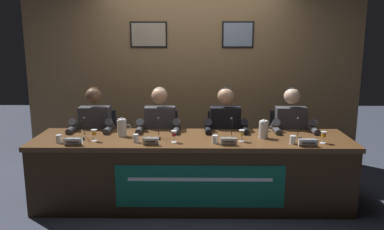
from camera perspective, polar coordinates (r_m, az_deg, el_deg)
name	(u,v)px	position (r m, az deg, el deg)	size (l,w,h in m)	color
ground_plane	(192,202)	(4.52, 0.00, -12.52)	(12.00, 12.00, 0.00)	#383D4C
wall_back_panelled	(193,74)	(5.50, 0.18, 5.99)	(4.62, 0.14, 2.60)	#937047
conference_table	(192,161)	(4.22, 0.00, -6.75)	(3.42, 0.82, 0.75)	brown
chair_far_left	(99,148)	(5.07, -13.33, -4.75)	(0.44, 0.45, 0.91)	black
panelist_far_left	(94,131)	(4.81, -14.05, -2.25)	(0.51, 0.48, 1.24)	black
nameplate_far_left	(73,142)	(4.14, -16.89, -3.71)	(0.19, 0.06, 0.08)	white
juice_glass_far_left	(94,133)	(4.23, -14.03, -2.57)	(0.06, 0.06, 0.12)	white
water_cup_far_left	(59,139)	(4.28, -18.77, -3.36)	(0.06, 0.06, 0.08)	silver
microphone_far_left	(83,132)	(4.36, -15.60, -2.38)	(0.06, 0.17, 0.22)	black
chair_center_left	(161,149)	(4.94, -4.47, -4.90)	(0.44, 0.45, 0.91)	black
panelist_center_left	(160,131)	(4.67, -4.74, -2.34)	(0.51, 0.48, 1.24)	black
nameplate_center_left	(151,141)	(4.00, -6.01, -3.79)	(0.16, 0.06, 0.08)	white
juice_glass_center_left	(174,134)	(4.06, -2.64, -2.81)	(0.06, 0.06, 0.12)	white
water_cup_center_left	(136,139)	(4.11, -8.16, -3.43)	(0.06, 0.06, 0.08)	silver
microphone_center_left	(158,132)	(4.22, -4.95, -2.45)	(0.06, 0.17, 0.22)	black
chair_center_right	(224,149)	(4.93, 4.65, -4.93)	(0.44, 0.45, 0.91)	black
panelist_center_right	(225,131)	(4.66, 4.87, -2.37)	(0.51, 0.48, 1.24)	black
nameplate_center_right	(229,141)	(3.99, 5.33, -3.82)	(0.17, 0.06, 0.08)	white
juice_glass_center_right	(242,133)	(4.12, 7.24, -2.68)	(0.06, 0.06, 0.12)	white
water_cup_center_right	(215,140)	(4.04, 3.34, -3.61)	(0.06, 0.06, 0.08)	silver
microphone_center_right	(232,132)	(4.22, 5.84, -2.48)	(0.06, 0.17, 0.22)	black
chair_far_right	(287,149)	(5.04, 13.57, -4.84)	(0.44, 0.45, 0.91)	black
panelist_far_right	(291,131)	(4.78, 14.25, -2.34)	(0.51, 0.48, 1.24)	black
nameplate_far_right	(308,143)	(4.09, 16.51, -3.85)	(0.19, 0.06, 0.08)	white
juice_glass_far_right	(324,135)	(4.24, 18.57, -2.79)	(0.06, 0.06, 0.12)	white
water_cup_far_right	(293,140)	(4.15, 14.41, -3.56)	(0.06, 0.06, 0.08)	silver
microphone_far_right	(300,132)	(4.35, 15.36, -2.39)	(0.06, 0.17, 0.22)	black
water_pitcher_left_side	(122,128)	(4.37, -10.13, -1.81)	(0.15, 0.10, 0.21)	silver
water_pitcher_right_side	(264,129)	(4.29, 10.37, -2.07)	(0.15, 0.10, 0.21)	silver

